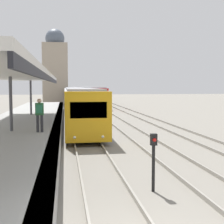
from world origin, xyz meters
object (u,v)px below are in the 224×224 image
object	(u,v)px
signal_post_near	(154,156)
train_near	(75,99)
person_on_platform	(39,112)
train_far	(88,94)

from	to	relation	value
signal_post_near	train_near	bearing A→B (deg)	92.73
person_on_platform	train_far	distance (m)	47.60
signal_post_near	train_far	bearing A→B (deg)	87.90
person_on_platform	train_far	xyz separation A→B (m)	(5.89, 47.24, -0.26)
person_on_platform	train_far	bearing A→B (deg)	82.89
train_near	train_far	size ratio (longest dim) A/B	1.10
person_on_platform	train_far	size ratio (longest dim) A/B	0.04
signal_post_near	person_on_platform	bearing A→B (deg)	121.27
train_near	train_far	world-z (taller)	train_near
person_on_platform	signal_post_near	bearing A→B (deg)	-58.73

